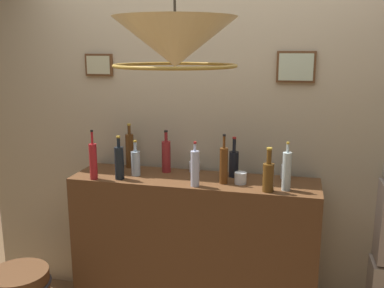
# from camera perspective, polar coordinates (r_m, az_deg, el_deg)

# --- Properties ---
(panelled_rear_partition) EXTENTS (3.51, 0.15, 2.80)m
(panelled_rear_partition) POSITION_cam_1_polar(r_m,az_deg,el_deg) (3.10, 1.50, 4.26)
(panelled_rear_partition) COLOR #BCAD8E
(panelled_rear_partition) RESTS_ON ground
(bar_shelf_unit) EXTENTS (1.67, 0.43, 1.07)m
(bar_shelf_unit) POSITION_cam_1_polar(r_m,az_deg,el_deg) (3.12, 0.23, -14.01)
(bar_shelf_unit) COLOR brown
(bar_shelf_unit) RESTS_ON ground
(liquor_bottle_tequila) EXTENTS (0.06, 0.06, 0.33)m
(liquor_bottle_tequila) POSITION_cam_1_polar(r_m,az_deg,el_deg) (3.18, -8.24, -0.79)
(liquor_bottle_tequila) COLOR #593416
(liquor_bottle_tequila) RESTS_ON bar_shelf_unit
(liquor_bottle_sherry) EXTENTS (0.05, 0.05, 0.33)m
(liquor_bottle_sherry) POSITION_cam_1_polar(r_m,az_deg,el_deg) (2.79, 4.22, -2.78)
(liquor_bottle_sherry) COLOR #603414
(liquor_bottle_sherry) RESTS_ON bar_shelf_unit
(liquor_bottle_amaro) EXTENTS (0.06, 0.06, 0.30)m
(liquor_bottle_amaro) POSITION_cam_1_polar(r_m,az_deg,el_deg) (2.92, -9.60, -2.40)
(liquor_bottle_amaro) COLOR black
(liquor_bottle_amaro) RESTS_ON bar_shelf_unit
(liquor_bottle_bourbon) EXTENTS (0.06, 0.06, 0.25)m
(liquor_bottle_bourbon) POSITION_cam_1_polar(r_m,az_deg,el_deg) (2.99, -7.46, -2.44)
(liquor_bottle_bourbon) COLOR #A9C2D7
(liquor_bottle_bourbon) RESTS_ON bar_shelf_unit
(liquor_bottle_mezcal) EXTENTS (0.06, 0.06, 0.30)m
(liquor_bottle_mezcal) POSITION_cam_1_polar(r_m,az_deg,el_deg) (3.04, -3.43, -1.57)
(liquor_bottle_mezcal) COLOR maroon
(liquor_bottle_mezcal) RESTS_ON bar_shelf_unit
(liquor_bottle_rum) EXTENTS (0.07, 0.07, 0.28)m
(liquor_bottle_rum) POSITION_cam_1_polar(r_m,az_deg,el_deg) (2.94, 5.55, -2.51)
(liquor_bottle_rum) COLOR black
(liquor_bottle_rum) RESTS_ON bar_shelf_unit
(liquor_bottle_brandy) EXTENTS (0.05, 0.05, 0.34)m
(liquor_bottle_brandy) POSITION_cam_1_polar(r_m,az_deg,el_deg) (2.94, -12.93, -2.18)
(liquor_bottle_brandy) COLOR #A71C22
(liquor_bottle_brandy) RESTS_ON bar_shelf_unit
(liquor_bottle_whiskey) EXTENTS (0.06, 0.06, 0.29)m
(liquor_bottle_whiskey) POSITION_cam_1_polar(r_m,az_deg,el_deg) (2.73, 0.40, -3.22)
(liquor_bottle_whiskey) COLOR silver
(liquor_bottle_whiskey) RESTS_ON bar_shelf_unit
(liquor_bottle_vodka) EXTENTS (0.07, 0.07, 0.28)m
(liquor_bottle_vodka) POSITION_cam_1_polar(r_m,az_deg,el_deg) (2.67, 10.07, -4.13)
(liquor_bottle_vodka) COLOR brown
(liquor_bottle_vodka) RESTS_ON bar_shelf_unit
(liquor_bottle_gin) EXTENTS (0.06, 0.06, 0.31)m
(liquor_bottle_gin) POSITION_cam_1_polar(r_m,az_deg,el_deg) (2.71, 12.41, -3.50)
(liquor_bottle_gin) COLOR silver
(liquor_bottle_gin) RESTS_ON bar_shelf_unit
(glass_tumbler_rocks) EXTENTS (0.08, 0.08, 0.08)m
(glass_tumbler_rocks) POSITION_cam_1_polar(r_m,az_deg,el_deg) (2.82, 6.44, -4.49)
(glass_tumbler_rocks) COLOR silver
(glass_tumbler_rocks) RESTS_ON bar_shelf_unit
(glass_tumbler_highball) EXTENTS (0.07, 0.07, 0.09)m
(glass_tumbler_highball) POSITION_cam_1_polar(r_m,az_deg,el_deg) (2.97, 12.32, -3.62)
(glass_tumbler_highball) COLOR silver
(glass_tumbler_highball) RESTS_ON bar_shelf_unit
(glass_tumbler_shot) EXTENTS (0.08, 0.08, 0.07)m
(glass_tumbler_shot) POSITION_cam_1_polar(r_m,az_deg,el_deg) (3.07, 0.33, -3.00)
(glass_tumbler_shot) COLOR silver
(glass_tumbler_shot) RESTS_ON bar_shelf_unit
(pendant_lamp) EXTENTS (0.57, 0.57, 0.67)m
(pendant_lamp) POSITION_cam_1_polar(r_m,az_deg,el_deg) (2.00, -2.26, 13.12)
(pendant_lamp) COLOR beige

